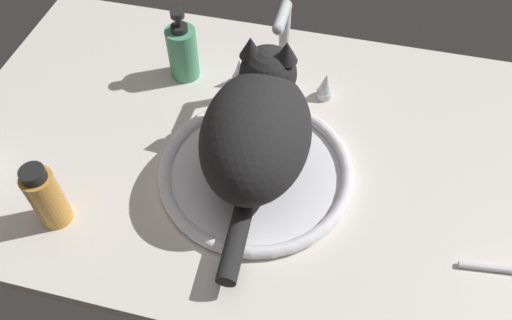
{
  "coord_description": "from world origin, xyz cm",
  "views": [
    {
      "loc": [
        14.62,
        -57.98,
        75.22
      ],
      "look_at": [
        2.08,
        -6.35,
        7.0
      ],
      "focal_mm": 35.22,
      "sensor_mm": 36.0,
      "label": 1
    }
  ],
  "objects": [
    {
      "name": "countertop",
      "position": [
        0.0,
        0.0,
        1.5
      ],
      "size": [
        114.44,
        71.1,
        3.0
      ],
      "primitive_type": "cube",
      "color": "silver",
      "rests_on": "ground"
    },
    {
      "name": "sink_basin",
      "position": [
        2.08,
        -6.35,
        3.95
      ],
      "size": [
        34.57,
        34.57,
        2.19
      ],
      "color": "white",
      "rests_on": "countertop"
    },
    {
      "name": "faucet",
      "position": [
        2.08,
        15.21,
        10.97
      ],
      "size": [
        20.76,
        9.59,
        21.08
      ],
      "color": "silver",
      "rests_on": "countertop"
    },
    {
      "name": "cat",
      "position": [
        2.01,
        -4.78,
        13.92
      ],
      "size": [
        19.08,
        38.53,
        19.5
      ],
      "color": "black",
      "rests_on": "sink_basin"
    },
    {
      "name": "soap_pump_bottle",
      "position": [
        -18.46,
        15.57,
        8.99
      ],
      "size": [
        6.04,
        6.04,
        15.55
      ],
      "color": "#4C9E70",
      "rests_on": "countertop"
    },
    {
      "name": "amber_bottle",
      "position": [
        -28.05,
        -22.97,
        9.14
      ],
      "size": [
        5.13,
        5.13,
        13.0
      ],
      "color": "gold",
      "rests_on": "countertop"
    }
  ]
}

